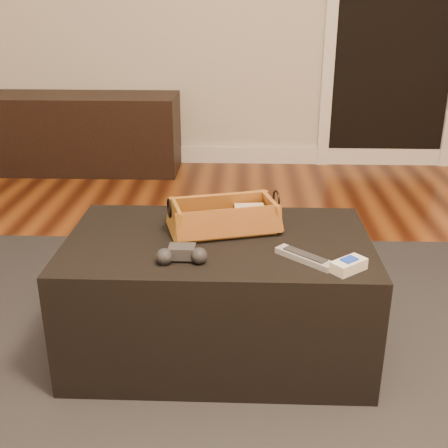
{
  "coord_description": "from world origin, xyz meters",
  "views": [
    {
      "loc": [
        0.27,
        -1.36,
        1.18
      ],
      "look_at": [
        0.21,
        0.31,
        0.49
      ],
      "focal_mm": 45.0,
      "sensor_mm": 36.0,
      "label": 1
    }
  ],
  "objects_px": {
    "wicker_basket": "(224,218)",
    "cream_gadget": "(349,265)",
    "media_cabinet": "(81,133)",
    "tv_remote": "(219,226)",
    "game_controller": "(182,254)",
    "ottoman": "(218,294)",
    "silver_remote": "(305,257)"
  },
  "relations": [
    {
      "from": "media_cabinet",
      "to": "ottoman",
      "type": "relative_size",
      "value": 1.36
    },
    {
      "from": "silver_remote",
      "to": "media_cabinet",
      "type": "bearing_deg",
      "value": 119.86
    },
    {
      "from": "tv_remote",
      "to": "game_controller",
      "type": "height_order",
      "value": "game_controller"
    },
    {
      "from": "ottoman",
      "to": "wicker_basket",
      "type": "relative_size",
      "value": 2.47
    },
    {
      "from": "wicker_basket",
      "to": "media_cabinet",
      "type": "bearing_deg",
      "value": 117.28
    },
    {
      "from": "ottoman",
      "to": "wicker_basket",
      "type": "xyz_separation_m",
      "value": [
        0.02,
        0.07,
        0.25
      ]
    },
    {
      "from": "tv_remote",
      "to": "wicker_basket",
      "type": "bearing_deg",
      "value": 30.87
    },
    {
      "from": "wicker_basket",
      "to": "silver_remote",
      "type": "xyz_separation_m",
      "value": [
        0.25,
        -0.23,
        -0.03
      ]
    },
    {
      "from": "game_controller",
      "to": "cream_gadget",
      "type": "bearing_deg",
      "value": -4.57
    },
    {
      "from": "ottoman",
      "to": "tv_remote",
      "type": "relative_size",
      "value": 5.14
    },
    {
      "from": "wicker_basket",
      "to": "cream_gadget",
      "type": "xyz_separation_m",
      "value": [
        0.37,
        -0.29,
        -0.03
      ]
    },
    {
      "from": "wicker_basket",
      "to": "silver_remote",
      "type": "bearing_deg",
      "value": -41.73
    },
    {
      "from": "tv_remote",
      "to": "silver_remote",
      "type": "xyz_separation_m",
      "value": [
        0.27,
        -0.21,
        -0.01
      ]
    },
    {
      "from": "ottoman",
      "to": "game_controller",
      "type": "relative_size",
      "value": 6.37
    },
    {
      "from": "tv_remote",
      "to": "cream_gadget",
      "type": "xyz_separation_m",
      "value": [
        0.39,
        -0.27,
        -0.01
      ]
    },
    {
      "from": "media_cabinet",
      "to": "tv_remote",
      "type": "relative_size",
      "value": 7.01
    },
    {
      "from": "silver_remote",
      "to": "tv_remote",
      "type": "bearing_deg",
      "value": 142.2
    },
    {
      "from": "media_cabinet",
      "to": "silver_remote",
      "type": "distance_m",
      "value": 2.7
    },
    {
      "from": "tv_remote",
      "to": "game_controller",
      "type": "relative_size",
      "value": 1.24
    },
    {
      "from": "silver_remote",
      "to": "cream_gadget",
      "type": "relative_size",
      "value": 1.51
    },
    {
      "from": "game_controller",
      "to": "silver_remote",
      "type": "height_order",
      "value": "game_controller"
    },
    {
      "from": "media_cabinet",
      "to": "game_controller",
      "type": "bearing_deg",
      "value": -67.59
    },
    {
      "from": "wicker_basket",
      "to": "game_controller",
      "type": "bearing_deg",
      "value": -114.99
    },
    {
      "from": "game_controller",
      "to": "silver_remote",
      "type": "relative_size",
      "value": 0.89
    },
    {
      "from": "tv_remote",
      "to": "wicker_basket",
      "type": "height_order",
      "value": "wicker_basket"
    },
    {
      "from": "media_cabinet",
      "to": "silver_remote",
      "type": "bearing_deg",
      "value": -60.14
    },
    {
      "from": "ottoman",
      "to": "game_controller",
      "type": "bearing_deg",
      "value": -119.1
    },
    {
      "from": "game_controller",
      "to": "ottoman",
      "type": "bearing_deg",
      "value": 60.9
    },
    {
      "from": "media_cabinet",
      "to": "ottoman",
      "type": "height_order",
      "value": "media_cabinet"
    },
    {
      "from": "game_controller",
      "to": "tv_remote",
      "type": "bearing_deg",
      "value": 66.17
    },
    {
      "from": "media_cabinet",
      "to": "tv_remote",
      "type": "xyz_separation_m",
      "value": [
        1.08,
        -2.13,
        0.19
      ]
    },
    {
      "from": "ottoman",
      "to": "game_controller",
      "type": "xyz_separation_m",
      "value": [
        -0.1,
        -0.18,
        0.24
      ]
    }
  ]
}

